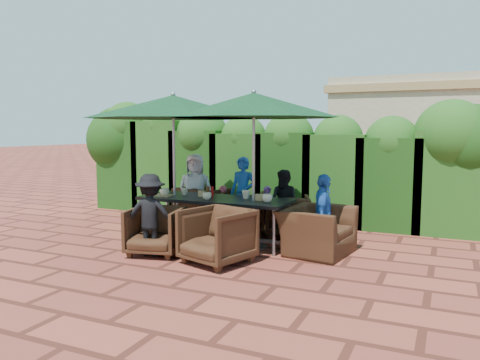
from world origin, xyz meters
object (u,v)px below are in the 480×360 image
at_px(umbrella_right, 254,106).
at_px(chair_near_left, 156,228).
at_px(chair_far_left, 203,205).
at_px(chair_far_mid, 242,211).
at_px(chair_near_right, 217,233).
at_px(chair_far_right, 287,213).
at_px(chair_end_right, 317,223).
at_px(dining_table, 215,202).
at_px(umbrella_left, 173,107).

relative_size(umbrella_right, chair_near_left, 3.38).
relative_size(chair_far_left, chair_far_mid, 1.06).
bearing_deg(chair_near_right, chair_near_left, -164.97).
xyz_separation_m(chair_far_left, chair_near_right, (1.34, -2.04, -0.00)).
distance_m(chair_far_left, chair_near_left, 2.01).
height_order(umbrella_right, chair_far_left, umbrella_right).
relative_size(chair_far_left, chair_far_right, 1.10).
xyz_separation_m(chair_far_right, chair_end_right, (0.79, -0.96, 0.07)).
bearing_deg(chair_far_mid, umbrella_right, 101.36).
relative_size(dining_table, chair_far_mid, 3.08).
relative_size(chair_far_mid, chair_near_right, 0.95).
xyz_separation_m(umbrella_left, chair_far_left, (-0.06, 1.10, -1.79)).
height_order(dining_table, chair_far_mid, chair_far_mid).
bearing_deg(chair_near_left, umbrella_right, 25.50).
distance_m(chair_near_right, chair_end_right, 1.56).
xyz_separation_m(chair_far_left, chair_near_left, (0.29, -1.99, -0.04)).
bearing_deg(chair_far_left, chair_near_left, 118.96).
relative_size(umbrella_right, chair_far_left, 3.06).
bearing_deg(umbrella_right, chair_near_right, -97.23).
bearing_deg(chair_far_left, umbrella_right, 165.52).
relative_size(umbrella_left, chair_near_left, 3.67).
relative_size(chair_far_left, chair_end_right, 0.81).
xyz_separation_m(dining_table, umbrella_right, (0.68, -0.02, 1.54)).
distance_m(dining_table, chair_far_right, 1.38).
xyz_separation_m(dining_table, chair_far_right, (0.89, 1.02, -0.29)).
bearing_deg(chair_far_mid, chair_end_right, 130.64).
bearing_deg(chair_far_mid, chair_near_left, 50.19).
bearing_deg(umbrella_right, chair_far_mid, 123.57).
bearing_deg(chair_end_right, umbrella_right, 103.03).
height_order(dining_table, chair_far_left, chair_far_left).
height_order(umbrella_right, chair_far_right, umbrella_right).
xyz_separation_m(dining_table, chair_far_left, (-0.79, 1.02, -0.25)).
xyz_separation_m(dining_table, chair_near_left, (-0.50, -0.97, -0.29)).
xyz_separation_m(umbrella_left, chair_far_right, (1.61, 1.10, -1.82)).
distance_m(dining_table, chair_near_left, 1.13).
relative_size(chair_far_right, chair_near_right, 0.92).
distance_m(chair_far_left, chair_far_right, 1.67).
xyz_separation_m(umbrella_left, chair_near_left, (0.22, -0.89, -1.83)).
bearing_deg(umbrella_left, chair_end_right, 3.37).
bearing_deg(chair_far_left, umbrella_left, 114.07).
distance_m(dining_table, chair_far_mid, 0.92).
distance_m(umbrella_right, chair_end_right, 2.01).
height_order(chair_far_right, chair_near_left, chair_far_right).
height_order(chair_near_left, chair_end_right, chair_end_right).
height_order(chair_far_mid, chair_near_right, chair_near_right).
distance_m(umbrella_left, chair_far_left, 2.10).
bearing_deg(chair_near_left, chair_near_right, -16.26).
bearing_deg(chair_near_left, umbrella_left, 90.70).
relative_size(dining_table, umbrella_right, 0.95).
xyz_separation_m(umbrella_left, chair_far_mid, (0.81, 0.96, -1.81)).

